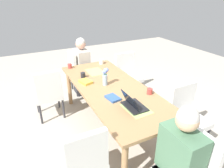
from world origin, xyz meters
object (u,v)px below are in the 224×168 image
Objects in this scene: chair_near_right_far at (84,159)px; coffee_mug_centre_right at (150,91)px; chair_near_right_near at (49,92)px; chair_far_right_mid at (127,73)px; dining_table at (112,91)px; person_head_right_left_near at (178,167)px; flower_vase at (105,76)px; coffee_mug_centre_left at (101,62)px; coffee_mug_near_left at (70,66)px; coffee_mug_near_right at (83,75)px; person_head_left_left_mid at (82,70)px; book_blue_cover at (86,82)px; chair_head_left_left_mid at (78,70)px; book_red_cover at (113,98)px; laptop_head_right_left_near at (133,105)px; chair_far_left_far at (186,113)px.

chair_near_right_far is 11.15× the size of coffee_mug_centre_right.
chair_near_right_near and chair_far_right_mid have the same top height.
dining_table is 0.57m from coffee_mug_centre_right.
person_head_right_left_near is at bearing -19.06° from chair_far_right_mid.
chair_near_right_near is 1.06m from flower_vase.
coffee_mug_near_left is at bearing -94.29° from coffee_mug_centre_left.
dining_table is 0.25m from flower_vase.
coffee_mug_near_right is at bearing -153.11° from flower_vase.
chair_near_right_near and chair_near_right_far have the same top height.
chair_near_right_far is at bearing -18.76° from person_head_left_left_mid.
book_blue_cover is at bearing 3.40° from coffee_mug_near_left.
chair_far_right_mid reaches higher than coffee_mug_near_right.
person_head_left_left_mid reaches higher than chair_near_right_far.
chair_near_right_far is (2.35, -0.70, 0.00)m from chair_head_left_left_mid.
chair_head_left_left_mid is 10.48× the size of coffee_mug_near_right.
person_head_left_left_mid is 1.75m from book_red_cover.
dining_table is 1.18m from chair_near_right_far.
dining_table is 25.23× the size of coffee_mug_centre_left.
chair_near_right_far is 10.48× the size of coffee_mug_near_right.
chair_near_right_far is at bearing -28.89° from coffee_mug_centre_left.
person_head_left_left_mid reaches higher than coffee_mug_near_right.
flower_vase is 0.69m from coffee_mug_centre_right.
coffee_mug_near_right is 0.70m from coffee_mug_centre_left.
coffee_mug_centre_right reaches higher than dining_table.
book_blue_cover is at bearing -163.33° from laptop_head_right_left_near.
chair_near_right_near is 10.48× the size of coffee_mug_near_right.
chair_head_left_left_mid reaches higher than book_red_cover.
coffee_mug_centre_left is at bearing 34.26° from chair_head_left_left_mid.
person_head_left_left_mid is 0.96m from coffee_mug_near_right.
coffee_mug_centre_right is (-0.98, 0.37, 0.26)m from person_head_right_left_near.
flower_vase reaches higher than dining_table.
dining_table is at bearing 2.41° from chair_head_left_left_mid.
chair_near_right_near is 2.81× the size of laptop_head_right_left_near.
coffee_mug_near_right is at bearing -153.31° from dining_table.
chair_near_right_near is 10.70× the size of coffee_mug_near_left.
chair_near_right_near is at bearing -178.35° from chair_near_right_far.
dining_table is 1.41m from person_head_left_left_mid.
chair_far_left_far is 1.67m from coffee_mug_near_right.
chair_head_left_left_mid is 2.81× the size of laptop_head_right_left_near.
book_blue_cover is at bearing -137.66° from coffee_mug_centre_right.
chair_far_right_mid is (0.54, 0.77, -0.03)m from person_head_left_left_mid.
laptop_head_right_left_near reaches higher than chair_far_left_far.
flower_vase reaches higher than book_blue_cover.
coffee_mug_near_left reaches higher than book_red_cover.
person_head_right_left_near is 1.76m from book_blue_cover.
person_head_right_left_near is at bearing 7.85° from coffee_mug_near_right.
flower_vase is at bearing 49.85° from chair_near_right_near.
person_head_right_left_near reaches higher than book_blue_cover.
laptop_head_right_left_near is 1.60× the size of book_blue_cover.
flower_vase is at bearing -141.58° from coffee_mug_centre_right.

